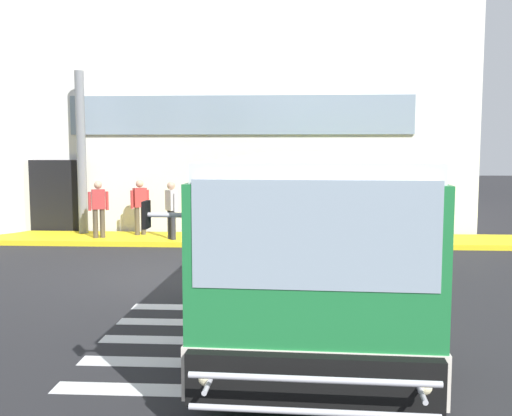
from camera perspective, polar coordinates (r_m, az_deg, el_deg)
The scene contains 10 objects.
ground_plane at distance 13.29m, azimuth -8.06°, elevation -6.58°, with size 80.00×90.00×0.02m, color #232326.
bay_paint_stripes at distance 9.00m, azimuth -0.68°, elevation -12.59°, with size 4.40×3.96×0.01m.
terminal_building at distance 24.49m, azimuth -4.34°, elevation 8.80°, with size 18.49×13.80×8.16m.
boarding_curb at distance 17.92m, azimuth -5.01°, elevation -3.00°, with size 20.69×2.00×0.15m, color yellow.
entry_support_column at distance 19.23m, azimuth -16.28°, elevation 5.06°, with size 0.28×0.28×4.97m, color slate.
bus_main_foreground at distance 11.12m, azimuth 5.68°, elevation -1.98°, with size 3.46×11.46×2.70m.
passenger_near_column at distance 18.17m, azimuth -14.75°, elevation 0.15°, with size 0.55×0.35×1.68m.
passenger_by_doorway at distance 18.51m, azimuth -10.98°, elevation 0.34°, with size 0.50×0.39×1.68m.
passenger_at_curb_edge at distance 17.46m, azimuth -8.05°, elevation 0.06°, with size 0.41×0.49×1.68m.
safety_bollard_yellow at distance 16.56m, azimuth -1.90°, elevation -2.41°, with size 0.18×0.18×0.90m, color yellow.
Camera 1 is at (2.61, -12.71, 2.88)m, focal length 42.06 mm.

